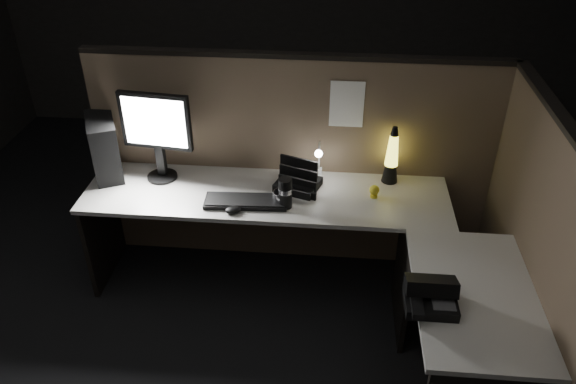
# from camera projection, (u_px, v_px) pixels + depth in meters

# --- Properties ---
(floor) EXTENTS (6.00, 6.00, 0.00)m
(floor) POSITION_uv_depth(u_px,v_px,m) (281.00, 348.00, 3.42)
(floor) COLOR black
(floor) RESTS_ON ground
(room_shell) EXTENTS (6.00, 6.00, 6.00)m
(room_shell) POSITION_uv_depth(u_px,v_px,m) (278.00, 103.00, 2.54)
(room_shell) COLOR silver
(room_shell) RESTS_ON ground
(partition_back) EXTENTS (2.66, 0.06, 1.50)m
(partition_back) POSITION_uv_depth(u_px,v_px,m) (294.00, 165.00, 3.79)
(partition_back) COLOR brown
(partition_back) RESTS_ON ground
(partition_right) EXTENTS (0.06, 1.66, 1.50)m
(partition_right) POSITION_uv_depth(u_px,v_px,m) (529.00, 255.00, 2.99)
(partition_right) COLOR brown
(partition_right) RESTS_ON ground
(desk) EXTENTS (2.60, 1.60, 0.73)m
(desk) POSITION_uv_depth(u_px,v_px,m) (315.00, 249.00, 3.30)
(desk) COLOR beige
(desk) RESTS_ON ground
(pc_tower) EXTENTS (0.31, 0.41, 0.39)m
(pc_tower) POSITION_uv_depth(u_px,v_px,m) (104.00, 147.00, 3.64)
(pc_tower) COLOR black
(pc_tower) RESTS_ON desk
(monitor) EXTENTS (0.46, 0.20, 0.59)m
(monitor) POSITION_uv_depth(u_px,v_px,m) (156.00, 128.00, 3.51)
(monitor) COLOR black
(monitor) RESTS_ON desk
(keyboard) EXTENTS (0.51, 0.19, 0.02)m
(keyboard) POSITION_uv_depth(u_px,v_px,m) (246.00, 202.00, 3.43)
(keyboard) COLOR black
(keyboard) RESTS_ON desk
(mouse) EXTENTS (0.11, 0.10, 0.04)m
(mouse) POSITION_uv_depth(u_px,v_px,m) (233.00, 210.00, 3.35)
(mouse) COLOR black
(mouse) RESTS_ON desk
(clip_lamp) EXTENTS (0.05, 0.19, 0.25)m
(clip_lamp) POSITION_uv_depth(u_px,v_px,m) (319.00, 159.00, 3.60)
(clip_lamp) COLOR white
(clip_lamp) RESTS_ON desk
(organizer) EXTENTS (0.32, 0.30, 0.19)m
(organizer) POSITION_uv_depth(u_px,v_px,m) (298.00, 181.00, 3.57)
(organizer) COLOR black
(organizer) RESTS_ON desk
(lava_lamp) EXTENTS (0.10, 0.10, 0.39)m
(lava_lamp) POSITION_uv_depth(u_px,v_px,m) (392.00, 159.00, 3.57)
(lava_lamp) COLOR black
(lava_lamp) RESTS_ON desk
(travel_mug) EXTENTS (0.09, 0.09, 0.19)m
(travel_mug) POSITION_uv_depth(u_px,v_px,m) (285.00, 193.00, 3.36)
(travel_mug) COLOR black
(travel_mug) RESTS_ON desk
(steel_mug) EXTENTS (0.12, 0.12, 0.09)m
(steel_mug) POSITION_uv_depth(u_px,v_px,m) (281.00, 197.00, 3.41)
(steel_mug) COLOR #BCBBC3
(steel_mug) RESTS_ON desk
(figurine) EXTENTS (0.06, 0.06, 0.06)m
(figurine) POSITION_uv_depth(u_px,v_px,m) (374.00, 190.00, 3.47)
(figurine) COLOR yellow
(figurine) RESTS_ON desk
(pinned_paper) EXTENTS (0.21, 0.00, 0.30)m
(pinned_paper) POSITION_uv_depth(u_px,v_px,m) (347.00, 104.00, 3.47)
(pinned_paper) COLOR white
(pinned_paper) RESTS_ON partition_back
(desk_phone) EXTENTS (0.25, 0.26, 0.15)m
(desk_phone) POSITION_uv_depth(u_px,v_px,m) (430.00, 295.00, 2.69)
(desk_phone) COLOR black
(desk_phone) RESTS_ON desk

